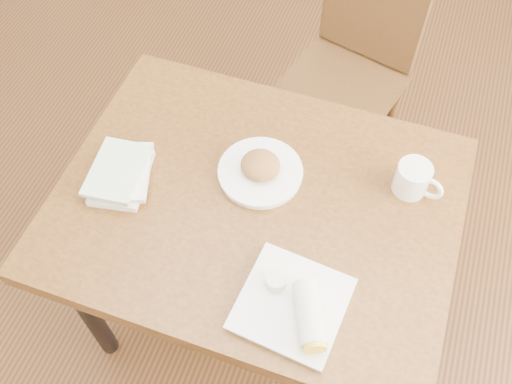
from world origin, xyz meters
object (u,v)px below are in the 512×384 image
(chair_far, at_px, (353,59))
(plate_scone, at_px, (260,170))
(coffee_mug, at_px, (414,179))
(table, at_px, (256,217))
(book_stack, at_px, (122,174))
(plate_burrito, at_px, (297,307))

(chair_far, height_order, plate_scone, chair_far)
(coffee_mug, bearing_deg, chair_far, 114.16)
(plate_scone, bearing_deg, table, -78.30)
(plate_scone, bearing_deg, chair_far, 81.48)
(plate_scone, bearing_deg, book_stack, -158.33)
(plate_burrito, bearing_deg, coffee_mug, 66.81)
(chair_far, height_order, book_stack, chair_far)
(table, height_order, plate_burrito, plate_burrito)
(book_stack, bearing_deg, plate_burrito, -20.28)
(chair_far, relative_size, plate_burrito, 3.44)
(table, height_order, plate_scone, plate_scone)
(chair_far, height_order, plate_burrito, chair_far)
(table, xyz_separation_m, chair_far, (0.10, 0.86, -0.12))
(plate_burrito, bearing_deg, table, 126.75)
(plate_burrito, distance_m, book_stack, 0.63)
(plate_burrito, bearing_deg, plate_scone, 121.37)
(table, distance_m, plate_burrito, 0.36)
(table, bearing_deg, chair_far, 83.64)
(chair_far, distance_m, plate_burrito, 1.16)
(coffee_mug, bearing_deg, book_stack, -162.99)
(plate_scone, xyz_separation_m, coffee_mug, (0.42, 0.09, 0.03))
(chair_far, xyz_separation_m, plate_scone, (-0.11, -0.77, 0.23))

